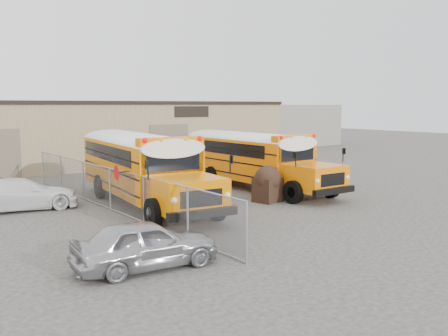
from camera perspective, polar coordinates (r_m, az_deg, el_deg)
ground at (r=22.35m, az=4.66°, el=-4.16°), size 120.00×120.00×0.00m
warehouse at (r=39.22m, az=-15.12°, el=4.02°), size 30.20×10.20×4.67m
chainlink_fence at (r=21.46m, az=-12.89°, el=-2.35°), size 0.07×18.07×1.81m
distant_building_right at (r=55.87m, az=6.77°, el=4.93°), size 10.00×8.00×4.40m
school_bus_left at (r=28.70m, az=-13.93°, el=1.92°), size 4.12×11.21×3.21m
school_bus_right at (r=31.38m, az=-3.77°, el=2.36°), size 2.85×10.35×3.01m
tarp_bundle at (r=22.80m, az=5.01°, el=-1.76°), size 1.28×1.22×1.67m
car_silver at (r=13.79m, az=-8.94°, el=-8.57°), size 4.10×1.98×1.35m
car_white at (r=22.68m, az=-22.19°, el=-2.78°), size 4.90×2.70×1.35m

